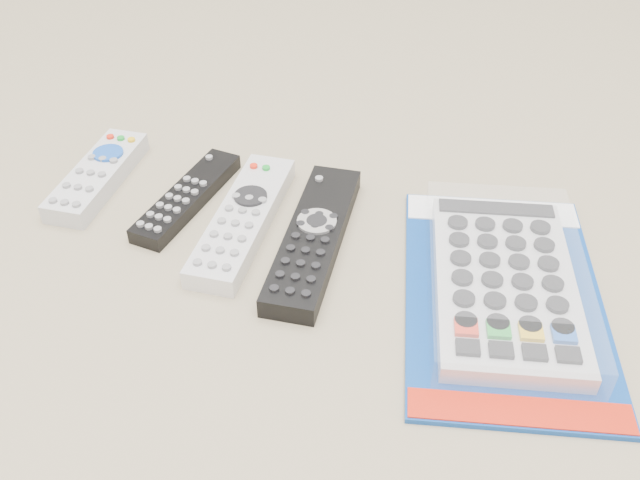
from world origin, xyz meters
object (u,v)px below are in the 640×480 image
(remote_silver_dvd, at_px, (243,219))
(remote_slim_black, at_px, (187,197))
(remote_large_black, at_px, (314,238))
(remote_small_grey, at_px, (97,175))
(jumbo_remote_packaged, at_px, (505,282))

(remote_silver_dvd, bearing_deg, remote_slim_black, 161.77)
(remote_slim_black, height_order, remote_large_black, remote_large_black)
(remote_silver_dvd, relative_size, remote_large_black, 0.94)
(remote_small_grey, bearing_deg, remote_slim_black, -5.13)
(remote_small_grey, relative_size, remote_slim_black, 0.96)
(remote_small_grey, relative_size, remote_large_black, 0.73)
(remote_silver_dvd, distance_m, remote_large_black, 0.08)
(remote_small_grey, xyz_separation_m, remote_slim_black, (0.11, -0.00, -0.00))
(remote_silver_dvd, bearing_deg, jumbo_remote_packaged, -7.46)
(remote_silver_dvd, distance_m, jumbo_remote_packaged, 0.28)
(remote_slim_black, bearing_deg, remote_silver_dvd, -8.37)
(remote_slim_black, bearing_deg, remote_small_grey, -175.02)
(remote_small_grey, bearing_deg, jumbo_remote_packaged, -8.88)
(remote_small_grey, height_order, remote_silver_dvd, same)
(remote_small_grey, bearing_deg, remote_silver_dvd, -10.56)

